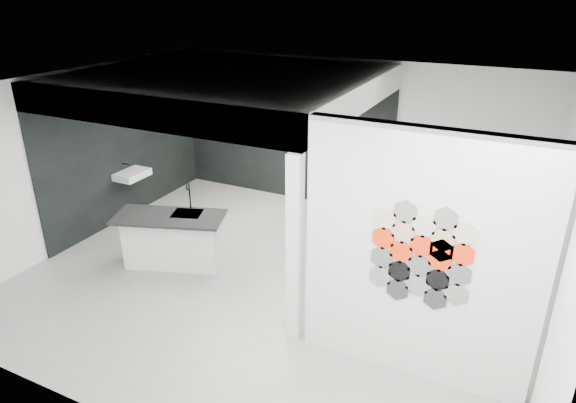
# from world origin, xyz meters

# --- Properties ---
(floor) EXTENTS (7.00, 6.00, 0.01)m
(floor) POSITION_xyz_m (0.00, 0.00, -0.01)
(floor) COLOR gray
(partition_panel) EXTENTS (2.45, 0.15, 2.80)m
(partition_panel) POSITION_xyz_m (2.23, -1.00, 1.40)
(partition_panel) COLOR silver
(partition_panel) RESTS_ON floor
(bay_clad_back) EXTENTS (4.40, 0.04, 2.35)m
(bay_clad_back) POSITION_xyz_m (-1.30, 2.97, 1.18)
(bay_clad_back) COLOR black
(bay_clad_back) RESTS_ON floor
(bay_clad_left) EXTENTS (0.04, 4.00, 2.35)m
(bay_clad_left) POSITION_xyz_m (-3.47, 1.00, 1.18)
(bay_clad_left) COLOR black
(bay_clad_left) RESTS_ON floor
(bulkhead) EXTENTS (4.40, 4.00, 0.40)m
(bulkhead) POSITION_xyz_m (-1.30, 1.00, 2.55)
(bulkhead) COLOR silver
(bulkhead) RESTS_ON corner_column
(corner_column) EXTENTS (0.16, 0.16, 2.35)m
(corner_column) POSITION_xyz_m (0.82, -1.00, 1.18)
(corner_column) COLOR silver
(corner_column) RESTS_ON floor
(fascia_beam) EXTENTS (4.40, 0.16, 0.40)m
(fascia_beam) POSITION_xyz_m (-1.30, -0.92, 2.55)
(fascia_beam) COLOR silver
(fascia_beam) RESTS_ON corner_column
(wall_basin) EXTENTS (0.40, 0.60, 0.12)m
(wall_basin) POSITION_xyz_m (-3.24, 0.80, 0.85)
(wall_basin) COLOR silver
(wall_basin) RESTS_ON bay_clad_left
(display_shelf) EXTENTS (3.00, 0.15, 0.04)m
(display_shelf) POSITION_xyz_m (-1.20, 2.87, 1.30)
(display_shelf) COLOR black
(display_shelf) RESTS_ON bay_clad_back
(kitchen_island) EXTENTS (1.75, 1.20, 1.30)m
(kitchen_island) POSITION_xyz_m (-1.57, -0.26, 0.44)
(kitchen_island) COLOR silver
(kitchen_island) RESTS_ON floor
(stockpot) EXTENTS (0.28, 0.28, 0.18)m
(stockpot) POSITION_xyz_m (-2.42, 2.87, 1.41)
(stockpot) COLOR black
(stockpot) RESTS_ON display_shelf
(kettle) EXTENTS (0.24, 0.24, 0.16)m
(kettle) POSITION_xyz_m (-0.48, 2.87, 1.40)
(kettle) COLOR black
(kettle) RESTS_ON display_shelf
(glass_bowl) EXTENTS (0.15, 0.15, 0.10)m
(glass_bowl) POSITION_xyz_m (0.15, 2.87, 1.37)
(glass_bowl) COLOR gray
(glass_bowl) RESTS_ON display_shelf
(glass_vase) EXTENTS (0.10, 0.10, 0.13)m
(glass_vase) POSITION_xyz_m (0.15, 2.87, 1.39)
(glass_vase) COLOR gray
(glass_vase) RESTS_ON display_shelf
(bottle_dark) EXTENTS (0.06, 0.06, 0.14)m
(bottle_dark) POSITION_xyz_m (-1.55, 2.87, 1.39)
(bottle_dark) COLOR black
(bottle_dark) RESTS_ON display_shelf
(utensil_cup) EXTENTS (0.09, 0.09, 0.09)m
(utensil_cup) POSITION_xyz_m (-1.81, 2.87, 1.36)
(utensil_cup) COLOR black
(utensil_cup) RESTS_ON display_shelf
(hex_tile_cluster) EXTENTS (1.04, 0.02, 1.16)m
(hex_tile_cluster) POSITION_xyz_m (2.26, -1.09, 1.50)
(hex_tile_cluster) COLOR silver
(hex_tile_cluster) RESTS_ON partition_panel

